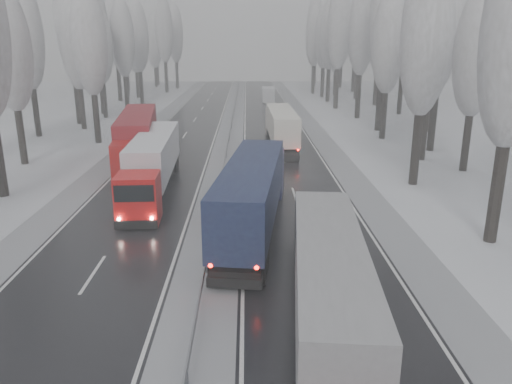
{
  "coord_description": "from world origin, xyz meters",
  "views": [
    {
      "loc": [
        1.91,
        -9.16,
        10.33
      ],
      "look_at": [
        2.42,
        17.81,
        2.2
      ],
      "focal_mm": 35.0,
      "sensor_mm": 36.0,
      "label": 1
    }
  ],
  "objects_px": {
    "truck_grey_tarp": "(327,270)",
    "box_truck_distant": "(268,94)",
    "truck_blue_box": "(254,190)",
    "truck_cream_box": "(281,125)",
    "truck_red_red": "(137,136)",
    "truck_red_white": "(153,160)"
  },
  "relations": [
    {
      "from": "truck_grey_tarp",
      "to": "box_truck_distant",
      "type": "relative_size",
      "value": 2.1
    },
    {
      "from": "truck_blue_box",
      "to": "truck_cream_box",
      "type": "bearing_deg",
      "value": 89.7
    },
    {
      "from": "truck_cream_box",
      "to": "truck_red_red",
      "type": "relative_size",
      "value": 0.87
    },
    {
      "from": "truck_grey_tarp",
      "to": "truck_red_white",
      "type": "bearing_deg",
      "value": 123.65
    },
    {
      "from": "truck_blue_box",
      "to": "box_truck_distant",
      "type": "height_order",
      "value": "truck_blue_box"
    },
    {
      "from": "truck_grey_tarp",
      "to": "truck_cream_box",
      "type": "xyz_separation_m",
      "value": [
        0.51,
        33.63,
        0.05
      ]
    },
    {
      "from": "truck_grey_tarp",
      "to": "box_truck_distant",
      "type": "distance_m",
      "value": 73.7
    },
    {
      "from": "truck_grey_tarp",
      "to": "truck_red_white",
      "type": "xyz_separation_m",
      "value": [
        -9.62,
        17.71,
        0.1
      ]
    },
    {
      "from": "box_truck_distant",
      "to": "truck_red_red",
      "type": "bearing_deg",
      "value": -103.96
    },
    {
      "from": "truck_grey_tarp",
      "to": "truck_red_red",
      "type": "distance_m",
      "value": 28.43
    },
    {
      "from": "truck_blue_box",
      "to": "box_truck_distant",
      "type": "relative_size",
      "value": 2.33
    },
    {
      "from": "truck_cream_box",
      "to": "box_truck_distant",
      "type": "xyz_separation_m",
      "value": [
        0.44,
        40.06,
        -0.92
      ]
    },
    {
      "from": "box_truck_distant",
      "to": "truck_blue_box",
      "type": "bearing_deg",
      "value": -91.66
    },
    {
      "from": "truck_cream_box",
      "to": "truck_red_red",
      "type": "xyz_separation_m",
      "value": [
        -12.88,
        -8.03,
        0.32
      ]
    },
    {
      "from": "box_truck_distant",
      "to": "truck_red_white",
      "type": "xyz_separation_m",
      "value": [
        -10.57,
        -55.98,
        0.97
      ]
    },
    {
      "from": "box_truck_distant",
      "to": "truck_red_red",
      "type": "xyz_separation_m",
      "value": [
        -13.31,
        -48.09,
        1.24
      ]
    },
    {
      "from": "truck_grey_tarp",
      "to": "box_truck_distant",
      "type": "xyz_separation_m",
      "value": [
        0.95,
        73.69,
        -0.87
      ]
    },
    {
      "from": "truck_red_red",
      "to": "box_truck_distant",
      "type": "bearing_deg",
      "value": 66.66
    },
    {
      "from": "truck_cream_box",
      "to": "truck_red_red",
      "type": "height_order",
      "value": "truck_red_red"
    },
    {
      "from": "truck_cream_box",
      "to": "truck_grey_tarp",
      "type": "bearing_deg",
      "value": -91.77
    },
    {
      "from": "truck_blue_box",
      "to": "truck_red_red",
      "type": "bearing_deg",
      "value": 128.85
    },
    {
      "from": "truck_blue_box",
      "to": "truck_red_red",
      "type": "relative_size",
      "value": 0.95
    }
  ]
}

